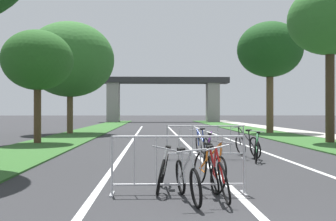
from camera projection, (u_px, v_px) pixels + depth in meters
grass_verge_left at (88, 132)px, 29.65m from camera, size 3.00×66.51×0.05m
grass_verge_right at (257, 131)px, 30.11m from camera, size 3.00×66.51×0.05m
sidewalk_path_right at (291, 131)px, 30.21m from camera, size 2.08×66.51×0.08m
lane_stripe_center at (181, 139)px, 21.92m from camera, size 0.14×38.48×0.01m
lane_stripe_right_lane at (228, 139)px, 22.01m from camera, size 0.14×38.48×0.01m
lane_stripe_left_lane at (133, 139)px, 21.82m from camera, size 0.14×38.48×0.01m
overpass_bridge at (163, 92)px, 57.63m from camera, size 18.21×2.88×6.21m
tree_left_maple_mid at (38, 61)px, 18.81m from camera, size 3.23×3.23×5.20m
tree_left_cypress_far at (70, 60)px, 27.01m from camera, size 5.77×5.77×7.33m
tree_right_pine_near at (330, 21)px, 19.21m from camera, size 3.88×3.88×7.42m
tree_right_pine_far at (270, 50)px, 27.78m from camera, size 4.39×4.39×7.52m
crowd_barrier_nearest at (178, 165)px, 7.34m from camera, size 2.42×0.45×1.05m
crowd_barrier_second at (205, 142)px, 12.73m from camera, size 2.43×0.50×1.05m
bicycle_green_0 at (256, 149)px, 12.24m from camera, size 0.58×1.62×0.90m
bicycle_orange_1 at (209, 169)px, 7.79m from camera, size 0.65×1.63×0.97m
bicycle_red_2 at (218, 176)px, 6.96m from camera, size 0.43×1.65×0.95m
bicycle_blue_3 at (203, 146)px, 13.27m from camera, size 0.59×1.69×0.96m
bicycle_purple_4 at (207, 149)px, 12.33m from camera, size 0.66×1.69×0.91m
bicycle_white_5 at (163, 171)px, 7.76m from camera, size 0.51×1.65×0.88m
bicycle_silver_6 at (187, 180)px, 6.81m from camera, size 0.47×1.70×0.91m
bicycle_black_7 at (247, 145)px, 13.35m from camera, size 0.74×1.70×1.02m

